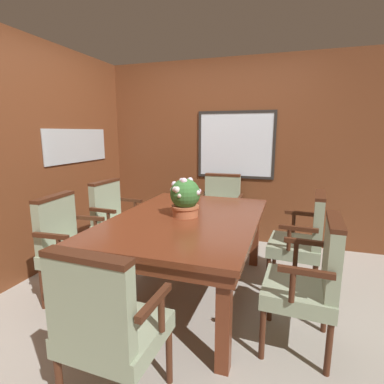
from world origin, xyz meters
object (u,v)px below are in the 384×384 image
object	(u,v)px
chair_right_near	(310,278)
chair_head_near	(107,323)
chair_right_far	(303,237)
dining_table	(187,226)
chair_head_far	(220,207)
chair_left_near	(69,243)
potted_plant	(185,197)
chair_left_far	(115,218)

from	to	relation	value
chair_right_near	chair_head_near	size ratio (longest dim) A/B	1.00
chair_right_far	chair_head_near	xyz separation A→B (m)	(-1.01, -1.70, 0.00)
dining_table	chair_right_far	size ratio (longest dim) A/B	1.95
chair_head_far	chair_right_near	xyz separation A→B (m)	(1.01, -1.71, 0.00)
chair_left_near	chair_head_near	bearing A→B (deg)	-135.68
chair_head_far	chair_head_near	distance (m)	2.57
dining_table	chair_left_near	xyz separation A→B (m)	(-0.98, -0.40, -0.13)
chair_head_far	potted_plant	distance (m)	1.33
dining_table	chair_head_far	size ratio (longest dim) A/B	1.95
dining_table	chair_right_far	distance (m)	1.11
chair_head_far	chair_left_far	size ratio (longest dim) A/B	1.00
chair_head_far	dining_table	bearing A→B (deg)	-92.19
dining_table	potted_plant	xyz separation A→B (m)	(-0.02, 0.02, 0.26)
dining_table	chair_right_far	xyz separation A→B (m)	(1.02, 0.42, -0.13)
dining_table	potted_plant	bearing A→B (deg)	138.02
chair_head_near	potted_plant	distance (m)	1.36
dining_table	chair_right_near	size ratio (longest dim) A/B	1.95
chair_right_near	chair_left_far	bearing A→B (deg)	-109.62
chair_head_far	potted_plant	xyz separation A→B (m)	(-0.05, -1.26, 0.39)
chair_right_far	chair_right_near	bearing A→B (deg)	5.67
chair_left_far	chair_left_near	xyz separation A→B (m)	(0.04, -0.82, 0.00)
chair_right_far	chair_head_far	bearing A→B (deg)	-126.82
chair_head_far	chair_head_near	xyz separation A→B (m)	(-0.02, -2.57, 0.00)
dining_table	chair_head_near	distance (m)	1.29
chair_head_near	potted_plant	size ratio (longest dim) A/B	2.66
dining_table	chair_head_near	size ratio (longest dim) A/B	1.95
chair_head_near	chair_left_near	bearing A→B (deg)	-39.87
chair_right_far	chair_left_far	distance (m)	2.04
chair_head_far	chair_left_far	xyz separation A→B (m)	(-1.04, -0.87, 0.00)
chair_right_far	chair_right_near	size ratio (longest dim) A/B	1.00
chair_right_far	potted_plant	xyz separation A→B (m)	(-1.04, -0.39, 0.39)
dining_table	chair_left_far	xyz separation A→B (m)	(-1.02, 0.42, -0.13)
chair_head_near	chair_left_near	xyz separation A→B (m)	(-0.98, 0.88, 0.00)
dining_table	chair_right_near	bearing A→B (deg)	-22.48
chair_head_far	chair_right_near	bearing A→B (deg)	-60.65
chair_head_far	potted_plant	size ratio (longest dim) A/B	2.66
dining_table	chair_head_far	distance (m)	1.29
chair_head_near	potted_plant	xyz separation A→B (m)	(-0.03, 1.30, 0.39)
chair_right_far	chair_left_near	bearing A→B (deg)	-63.46
chair_head_near	potted_plant	bearing A→B (deg)	-86.62
chair_right_far	dining_table	bearing A→B (deg)	-63.38
chair_head_far	chair_left_far	world-z (taller)	same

